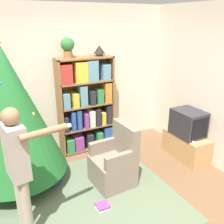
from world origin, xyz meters
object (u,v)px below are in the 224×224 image
at_px(armchair, 115,164).
at_px(potted_plant, 68,46).
at_px(table_lamp, 99,50).
at_px(christmas_tree, 10,113).
at_px(television, 188,123).
at_px(standing_person, 19,165).
at_px(bookshelf, 87,105).

bearing_deg(armchair, potted_plant, -171.69).
distance_m(armchair, table_lamp, 1.95).
relative_size(christmas_tree, table_lamp, 10.56).
bearing_deg(christmas_tree, potted_plant, 26.25).
bearing_deg(armchair, christmas_tree, -120.83).
distance_m(television, potted_plant, 2.40).
bearing_deg(standing_person, table_lamp, 123.96).
distance_m(bookshelf, christmas_tree, 1.45).
bearing_deg(standing_person, television, 89.96).
bearing_deg(standing_person, armchair, 96.78).
relative_size(christmas_tree, standing_person, 1.36).
relative_size(television, armchair, 0.59).
xyz_separation_m(television, standing_person, (-2.82, -0.47, 0.26)).
xyz_separation_m(armchair, potted_plant, (-0.24, 1.19, 1.60)).
bearing_deg(christmas_tree, television, -12.19).
height_order(television, armchair, armchair).
xyz_separation_m(standing_person, potted_plant, (1.10, 1.58, 1.01)).
relative_size(television, table_lamp, 2.71).
distance_m(bookshelf, standing_person, 2.10).
relative_size(christmas_tree, potted_plant, 6.42).
distance_m(bookshelf, table_lamp, 1.00).
relative_size(bookshelf, table_lamp, 8.68).
distance_m(bookshelf, television, 1.82).
bearing_deg(christmas_tree, bookshelf, 20.80).
height_order(bookshelf, table_lamp, table_lamp).
xyz_separation_m(christmas_tree, table_lamp, (1.61, 0.52, 0.71)).
bearing_deg(armchair, table_lamp, 161.69).
distance_m(armchair, standing_person, 1.52).
bearing_deg(bookshelf, armchair, -92.22).
bearing_deg(table_lamp, standing_person, -136.47).
relative_size(bookshelf, christmas_tree, 0.82).
distance_m(bookshelf, armchair, 1.31).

